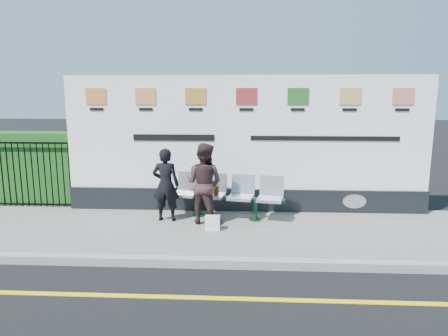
# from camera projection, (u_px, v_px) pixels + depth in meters

# --- Properties ---
(ground) EXTENTS (80.00, 80.00, 0.00)m
(ground) POSITION_uv_depth(u_px,v_px,m) (208.00, 298.00, 5.37)
(ground) COLOR black
(pavement) EXTENTS (14.00, 3.00, 0.12)m
(pavement) POSITION_uv_depth(u_px,v_px,m) (220.00, 232.00, 7.82)
(pavement) COLOR slate
(pavement) RESTS_ON ground
(kerb) EXTENTS (14.00, 0.18, 0.14)m
(kerb) POSITION_uv_depth(u_px,v_px,m) (214.00, 263.00, 6.34)
(kerb) COLOR gray
(kerb) RESTS_ON ground
(yellow_line) EXTENTS (14.00, 0.10, 0.01)m
(yellow_line) POSITION_uv_depth(u_px,v_px,m) (208.00, 298.00, 5.37)
(yellow_line) COLOR yellow
(yellow_line) RESTS_ON ground
(billboard) EXTENTS (8.00, 0.30, 3.00)m
(billboard) POSITION_uv_depth(u_px,v_px,m) (246.00, 153.00, 8.87)
(billboard) COLOR black
(billboard) RESTS_ON pavement
(hedge) EXTENTS (2.35, 0.70, 1.70)m
(hedge) POSITION_uv_depth(u_px,v_px,m) (36.00, 167.00, 9.66)
(hedge) COLOR #1C5519
(hedge) RESTS_ON pavement
(railing) EXTENTS (2.05, 0.06, 1.54)m
(railing) POSITION_uv_depth(u_px,v_px,m) (26.00, 174.00, 9.23)
(railing) COLOR black
(railing) RESTS_ON pavement
(bench) EXTENTS (2.42, 1.03, 0.50)m
(bench) POSITION_uv_depth(u_px,v_px,m) (226.00, 206.00, 8.44)
(bench) COLOR #AEB1B7
(bench) RESTS_ON pavement
(woman_left) EXTENTS (0.57, 0.39, 1.52)m
(woman_left) POSITION_uv_depth(u_px,v_px,m) (166.00, 185.00, 8.20)
(woman_left) COLOR black
(woman_left) RESTS_ON pavement
(woman_right) EXTENTS (0.97, 0.87, 1.64)m
(woman_right) POSITION_uv_depth(u_px,v_px,m) (204.00, 183.00, 8.04)
(woman_right) COLOR #362323
(woman_right) RESTS_ON pavement
(handbag_brown) EXTENTS (0.27, 0.15, 0.20)m
(handbag_brown) POSITION_uv_depth(u_px,v_px,m) (212.00, 190.00, 8.45)
(handbag_brown) COLOR #301F0D
(handbag_brown) RESTS_ON bench
(carrier_bag_white) EXTENTS (0.28, 0.17, 0.28)m
(carrier_bag_white) POSITION_uv_depth(u_px,v_px,m) (213.00, 223.00, 7.71)
(carrier_bag_white) COLOR white
(carrier_bag_white) RESTS_ON pavement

